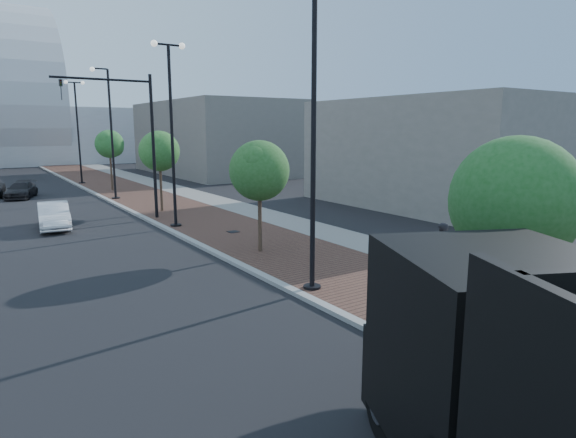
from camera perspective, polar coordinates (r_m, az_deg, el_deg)
sidewalk at (r=43.90m, az=-17.71°, el=3.45°), size 7.00×140.00×0.12m
concrete_strip at (r=44.69m, az=-14.38°, el=3.75°), size 2.40×140.00×0.13m
curb at (r=43.09m, az=-22.19°, el=3.06°), size 0.30×140.00×0.14m
white_sedan at (r=27.99m, az=-25.68°, el=0.37°), size 1.83×4.23×1.35m
dark_car_far at (r=41.39m, az=-28.72°, el=2.98°), size 2.86×4.37×1.18m
pedestrian at (r=17.89m, az=17.44°, el=-3.41°), size 0.80×0.64×1.92m
streetlight_1 at (r=14.85m, az=2.62°, el=7.52°), size 1.44×0.56×9.21m
streetlight_2 at (r=25.57m, az=-13.39°, el=9.60°), size 1.72×0.56×9.28m
streetlight_3 at (r=37.04m, az=-20.03°, el=8.74°), size 1.44×0.56×9.21m
streetlight_4 at (r=48.80m, az=-23.31°, el=9.37°), size 1.72×0.56×9.28m
traffic_mast at (r=28.14m, az=-17.30°, el=9.81°), size 5.09×0.20×8.00m
tree_0 at (r=11.67m, az=25.01°, el=1.96°), size 2.79×2.79×4.99m
tree_1 at (r=19.75m, az=-3.28°, el=5.64°), size 2.47×2.43×4.66m
tree_2 at (r=30.69m, az=-14.73°, el=7.66°), size 2.47×2.43×4.98m
tree_3 at (r=42.21m, az=-20.08°, el=8.21°), size 2.31×2.25×4.99m
convention_center at (r=87.22m, az=-29.79°, el=9.79°), size 50.00×30.00×50.00m
commercial_block_ne at (r=57.38m, az=-8.54°, el=9.34°), size 12.00×22.00×8.00m
commercial_block_e at (r=34.27m, az=16.73°, el=7.42°), size 10.00×16.00×7.00m
utility_cover_1 at (r=15.43m, az=12.77°, el=-8.61°), size 0.50×0.50×0.02m
utility_cover_2 at (r=24.06m, az=-6.41°, el=-1.48°), size 0.50×0.50×0.02m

